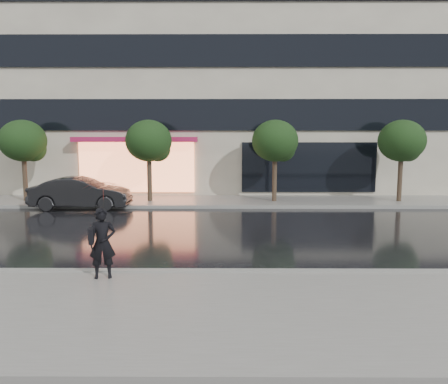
{
  "coord_description": "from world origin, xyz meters",
  "views": [
    {
      "loc": [
        0.7,
        -10.82,
        3.24
      ],
      "look_at": [
        0.61,
        3.4,
        1.4
      ],
      "focal_mm": 35.0,
      "sensor_mm": 36.0,
      "label": 1
    }
  ],
  "objects": [
    {
      "name": "sidewalk_near",
      "position": [
        0.0,
        -3.25,
        0.06
      ],
      "size": [
        60.0,
        4.5,
        0.12
      ],
      "primitive_type": "cube",
      "color": "slate",
      "rests_on": "ground"
    },
    {
      "name": "tree_mid_east",
      "position": [
        3.06,
        10.03,
        2.92
      ],
      "size": [
        2.2,
        2.2,
        3.99
      ],
      "color": "#33261C",
      "rests_on": "ground"
    },
    {
      "name": "curb_near",
      "position": [
        0.0,
        -1.0,
        0.07
      ],
      "size": [
        60.0,
        0.25,
        0.14
      ],
      "primitive_type": "cube",
      "color": "gray",
      "rests_on": "ground"
    },
    {
      "name": "sidewalk_far",
      "position": [
        0.0,
        10.25,
        0.06
      ],
      "size": [
        60.0,
        3.5,
        0.12
      ],
      "primitive_type": "cube",
      "color": "slate",
      "rests_on": "ground"
    },
    {
      "name": "ground",
      "position": [
        0.0,
        0.0,
        0.0
      ],
      "size": [
        120.0,
        120.0,
        0.0
      ],
      "primitive_type": "plane",
      "color": "black",
      "rests_on": "ground"
    },
    {
      "name": "pedestrian_with_umbrella",
      "position": [
        -1.99,
        -1.49,
        1.5
      ],
      "size": [
        0.98,
        0.99,
        2.15
      ],
      "rotation": [
        0.0,
        0.0,
        0.22
      ],
      "color": "black",
      "rests_on": "sidewalk_near"
    },
    {
      "name": "parked_car",
      "position": [
        -5.76,
        8.3,
        0.71
      ],
      "size": [
        4.35,
        1.61,
        1.42
      ],
      "primitive_type": "imported",
      "rotation": [
        0.0,
        0.0,
        1.6
      ],
      "color": "black",
      "rests_on": "ground"
    },
    {
      "name": "curb_far",
      "position": [
        0.0,
        8.5,
        0.07
      ],
      "size": [
        60.0,
        0.25,
        0.14
      ],
      "primitive_type": "cube",
      "color": "gray",
      "rests_on": "ground"
    },
    {
      "name": "tree_mid_west",
      "position": [
        -2.94,
        10.03,
        2.92
      ],
      "size": [
        2.2,
        2.2,
        3.99
      ],
      "color": "#33261C",
      "rests_on": "ground"
    },
    {
      "name": "office_building",
      "position": [
        -0.0,
        17.97,
        9.0
      ],
      "size": [
        30.0,
        12.76,
        18.0
      ],
      "color": "beige",
      "rests_on": "ground"
    },
    {
      "name": "tree_far_east",
      "position": [
        9.06,
        10.03,
        2.92
      ],
      "size": [
        2.2,
        2.2,
        3.99
      ],
      "color": "#33261C",
      "rests_on": "ground"
    },
    {
      "name": "tree_far_west",
      "position": [
        -8.94,
        10.03,
        2.92
      ],
      "size": [
        2.2,
        2.2,
        3.99
      ],
      "color": "#33261C",
      "rests_on": "ground"
    }
  ]
}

